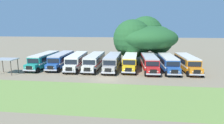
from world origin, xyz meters
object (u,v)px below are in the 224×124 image
(parked_bus_slot_0, at_px, (44,59))
(broad_shade_tree, at_px, (144,37))
(waiting_shelter, at_px, (6,60))
(parked_bus_slot_7, at_px, (168,62))
(parked_bus_slot_1, at_px, (61,59))
(parked_bus_slot_8, at_px, (187,62))
(parked_bus_slot_2, at_px, (77,60))
(parked_bus_slot_6, at_px, (149,62))
(parked_bus_slot_4, at_px, (113,61))
(parked_bus_slot_5, at_px, (130,61))
(parked_bus_slot_3, at_px, (94,61))

(parked_bus_slot_0, relative_size, broad_shade_tree, 0.70)
(parked_bus_slot_0, relative_size, waiting_shelter, 3.02)
(parked_bus_slot_0, bearing_deg, parked_bus_slot_7, 91.22)
(parked_bus_slot_1, xyz_separation_m, parked_bus_slot_8, (25.08, -0.13, 0.00))
(parked_bus_slot_2, relative_size, waiting_shelter, 3.03)
(parked_bus_slot_6, bearing_deg, parked_bus_slot_2, -93.18)
(parked_bus_slot_8, bearing_deg, parked_bus_slot_0, -91.26)
(parked_bus_slot_4, relative_size, parked_bus_slot_6, 1.00)
(parked_bus_slot_0, relative_size, parked_bus_slot_4, 1.00)
(parked_bus_slot_5, bearing_deg, waiting_shelter, -70.57)
(parked_bus_slot_5, bearing_deg, parked_bus_slot_4, -75.47)
(parked_bus_slot_2, relative_size, parked_bus_slot_5, 1.00)
(parked_bus_slot_0, bearing_deg, waiting_shelter, -31.61)
(parked_bus_slot_5, height_order, parked_bus_slot_7, same)
(parked_bus_slot_2, xyz_separation_m, parked_bus_slot_6, (14.39, 0.02, 0.00))
(parked_bus_slot_3, height_order, waiting_shelter, parked_bus_slot_3)
(parked_bus_slot_4, bearing_deg, parked_bus_slot_2, -88.74)
(waiting_shelter, bearing_deg, parked_bus_slot_1, 42.67)
(broad_shade_tree, relative_size, waiting_shelter, 4.32)
(parked_bus_slot_0, distance_m, parked_bus_slot_6, 21.39)
(parked_bus_slot_2, height_order, parked_bus_slot_5, same)
(parked_bus_slot_4, relative_size, parked_bus_slot_7, 1.00)
(parked_bus_slot_2, xyz_separation_m, parked_bus_slot_5, (10.76, 0.80, 0.00))
(parked_bus_slot_5, relative_size, parked_bus_slot_7, 1.00)
(parked_bus_slot_6, bearing_deg, parked_bus_slot_7, 90.41)
(parked_bus_slot_4, relative_size, broad_shade_tree, 0.70)
(parked_bus_slot_6, distance_m, parked_bus_slot_7, 3.51)
(parked_bus_slot_3, relative_size, parked_bus_slot_7, 1.00)
(parked_bus_slot_1, relative_size, parked_bus_slot_5, 1.00)
(parked_bus_slot_4, relative_size, waiting_shelter, 3.02)
(parked_bus_slot_0, bearing_deg, parked_bus_slot_6, 90.67)
(parked_bus_slot_1, xyz_separation_m, parked_bus_slot_6, (17.93, -0.71, 0.00))
(parked_bus_slot_4, xyz_separation_m, waiting_shelter, (-18.27, -6.15, 0.87))
(parked_bus_slot_0, height_order, parked_bus_slot_3, same)
(parked_bus_slot_5, bearing_deg, parked_bus_slot_3, -82.25)
(broad_shade_tree, bearing_deg, parked_bus_slot_0, -154.42)
(parked_bus_slot_5, relative_size, parked_bus_slot_6, 1.00)
(parked_bus_slot_0, relative_size, parked_bus_slot_8, 1.00)
(parked_bus_slot_6, xyz_separation_m, parked_bus_slot_8, (7.15, 0.58, 0.00))
(parked_bus_slot_1, bearing_deg, parked_bus_slot_6, 86.27)
(parked_bus_slot_0, distance_m, parked_bus_slot_3, 10.60)
(parked_bus_slot_3, bearing_deg, parked_bus_slot_7, 91.55)
(parked_bus_slot_2, xyz_separation_m, broad_shade_tree, (13.65, 10.00, 4.09))
(parked_bus_slot_3, xyz_separation_m, broad_shade_tree, (10.04, 9.95, 4.09))
(parked_bus_slot_8, bearing_deg, parked_bus_slot_4, -89.87)
(parked_bus_slot_8, relative_size, waiting_shelter, 3.02)
(parked_bus_slot_3, height_order, parked_bus_slot_8, same)
(parked_bus_slot_2, height_order, parked_bus_slot_6, same)
(parked_bus_slot_7, xyz_separation_m, waiting_shelter, (-28.88, -6.38, 0.87))
(waiting_shelter, bearing_deg, parked_bus_slot_7, 12.46)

